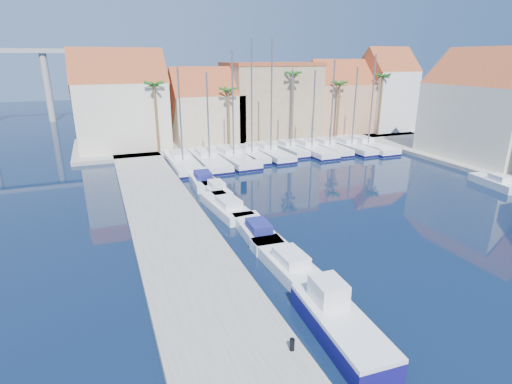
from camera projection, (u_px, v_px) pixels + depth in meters
The scene contains 32 objects.
ground at pixel (418, 331), 19.40m from camera, with size 260.00×260.00×0.00m, color black.
quay_west at pixel (179, 243), 28.08m from camera, with size 6.00×77.00×0.50m, color gray.
shore_north at pixel (253, 138), 65.12m from camera, with size 54.00×16.00×0.50m, color gray.
bollard at pixel (292, 344), 17.34m from camera, with size 0.23×0.23×0.57m, color black.
fishing_boat at pixel (339, 322), 18.85m from camera, with size 2.59×6.78×2.33m.
motorboat_west_0 at pixel (286, 261), 25.01m from camera, with size 2.37×6.81×1.40m.
motorboat_west_1 at pixel (256, 231), 29.48m from camera, with size 2.39×6.46×1.40m.
motorboat_west_2 at pixel (226, 206), 34.35m from camera, with size 2.88×7.18×1.40m.
motorboat_west_3 at pixel (215, 189), 38.91m from camera, with size 1.95×5.64×1.40m.
motorboat_west_4 at pixel (202, 179), 42.15m from camera, with size 2.67×7.20×1.40m.
motorboat_east_1 at pixel (495, 182), 41.02m from camera, with size 2.43×5.59×1.40m.
sailboat_0 at pixel (182, 162), 48.77m from camera, with size 3.17×11.51×11.70m.
sailboat_1 at pixel (208, 160), 49.90m from camera, with size 3.08×11.47×11.06m.
sailboat_2 at pixel (232, 156), 51.46m from camera, with size 3.91×12.20×13.49m.
sailboat_3 at pixel (250, 154), 52.66m from camera, with size 2.54×9.02×14.88m.
sailboat_4 at pixel (269, 152), 53.92m from camera, with size 3.21×10.78×14.95m.
sailboat_5 at pixel (289, 149), 55.68m from camera, with size 2.57×8.39×11.28m.
sailboat_6 at pixel (309, 149), 55.95m from camera, with size 3.06×11.03×11.18m.
sailboat_7 at pixel (328, 147), 57.00m from camera, with size 2.84×9.85×12.47m.
sailboat_8 at pixel (349, 146), 57.56m from camera, with size 3.11×10.47×11.49m.
sailboat_9 at pixel (365, 145), 58.44m from camera, with size 3.17×11.86×13.12m.
building_0 at pixel (121, 104), 55.25m from camera, with size 12.30×9.00×13.50m.
building_1 at pixel (206, 110), 59.83m from camera, with size 10.30×8.00×11.00m.
building_2 at pixel (270, 100), 64.25m from camera, with size 14.20×10.20×11.50m.
building_3 at pixel (337, 100), 67.69m from camera, with size 10.30×8.00×12.00m.
building_4 at pixel (385, 92), 69.60m from camera, with size 8.30×8.00×14.00m.
building_6 at pixel (487, 110), 49.66m from camera, with size 9.00×14.30×13.50m.
palm_0 at pixel (154, 87), 51.43m from camera, with size 2.60×2.60×10.15m.
palm_1 at pixel (228, 92), 55.22m from camera, with size 2.60×2.60×9.15m.
palm_2 at pixel (293, 77), 58.12m from camera, with size 2.60×2.60×11.15m.
palm_3 at pixel (340, 86), 61.36m from camera, with size 2.60×2.60×9.65m.
palm_4 at pixel (383, 78), 63.86m from camera, with size 2.60×2.60×10.65m.
Camera 1 is at (-13.34, -12.18, 12.60)m, focal length 28.00 mm.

